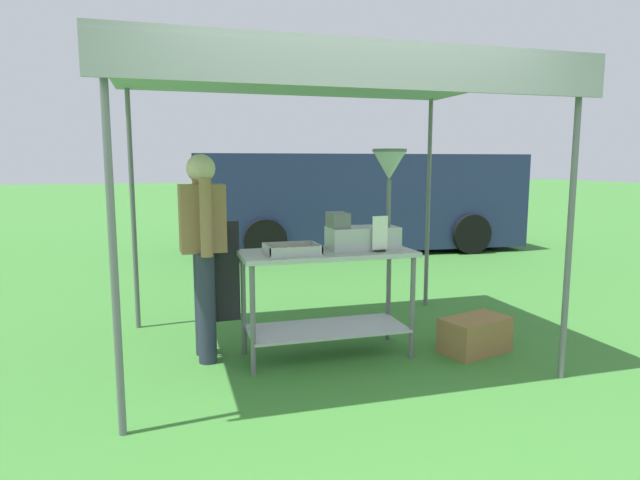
{
  "coord_description": "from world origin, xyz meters",
  "views": [
    {
      "loc": [
        -1.15,
        -3.09,
        1.54
      ],
      "look_at": [
        0.07,
        1.13,
        0.92
      ],
      "focal_mm": 30.39,
      "sensor_mm": 36.0,
      "label": 1
    }
  ],
  "objects_px": {
    "donut_tray": "(292,251)",
    "vendor": "(204,246)",
    "donut_cart": "(327,281)",
    "supply_crate": "(475,335)",
    "donut_fryer": "(370,211)",
    "stall_canopy": "(324,80)",
    "menu_sign": "(380,236)",
    "van_navy": "(357,200)"
  },
  "relations": [
    {
      "from": "stall_canopy",
      "to": "vendor",
      "type": "distance_m",
      "value": 1.58
    },
    {
      "from": "stall_canopy",
      "to": "vendor",
      "type": "height_order",
      "value": "stall_canopy"
    },
    {
      "from": "van_navy",
      "to": "donut_fryer",
      "type": "bearing_deg",
      "value": -108.86
    },
    {
      "from": "supply_crate",
      "to": "van_navy",
      "type": "xyz_separation_m",
      "value": [
        0.92,
        5.39,
        0.73
      ]
    },
    {
      "from": "donut_fryer",
      "to": "van_navy",
      "type": "relative_size",
      "value": 0.14
    },
    {
      "from": "donut_tray",
      "to": "vendor",
      "type": "relative_size",
      "value": 0.25
    },
    {
      "from": "donut_tray",
      "to": "stall_canopy",
      "type": "bearing_deg",
      "value": 26.84
    },
    {
      "from": "donut_cart",
      "to": "supply_crate",
      "type": "distance_m",
      "value": 1.31
    },
    {
      "from": "donut_cart",
      "to": "donut_tray",
      "type": "height_order",
      "value": "donut_tray"
    },
    {
      "from": "donut_tray",
      "to": "supply_crate",
      "type": "height_order",
      "value": "donut_tray"
    },
    {
      "from": "stall_canopy",
      "to": "supply_crate",
      "type": "height_order",
      "value": "stall_canopy"
    },
    {
      "from": "van_navy",
      "to": "stall_canopy",
      "type": "bearing_deg",
      "value": -112.76
    },
    {
      "from": "menu_sign",
      "to": "van_navy",
      "type": "height_order",
      "value": "van_navy"
    },
    {
      "from": "donut_cart",
      "to": "donut_tray",
      "type": "bearing_deg",
      "value": -170.26
    },
    {
      "from": "menu_sign",
      "to": "supply_crate",
      "type": "distance_m",
      "value": 1.16
    },
    {
      "from": "van_navy",
      "to": "vendor",
      "type": "bearing_deg",
      "value": -121.77
    },
    {
      "from": "donut_fryer",
      "to": "van_navy",
      "type": "bearing_deg",
      "value": 71.14
    },
    {
      "from": "stall_canopy",
      "to": "menu_sign",
      "type": "bearing_deg",
      "value": -32.21
    },
    {
      "from": "stall_canopy",
      "to": "donut_tray",
      "type": "distance_m",
      "value": 1.34
    },
    {
      "from": "donut_cart",
      "to": "donut_tray",
      "type": "xyz_separation_m",
      "value": [
        -0.29,
        -0.05,
        0.26
      ]
    },
    {
      "from": "vendor",
      "to": "van_navy",
      "type": "height_order",
      "value": "van_navy"
    },
    {
      "from": "vendor",
      "to": "van_navy",
      "type": "xyz_separation_m",
      "value": [
        3.05,
        4.92,
        -0.02
      ]
    },
    {
      "from": "donut_fryer",
      "to": "supply_crate",
      "type": "distance_m",
      "value": 1.34
    },
    {
      "from": "donut_tray",
      "to": "vendor",
      "type": "height_order",
      "value": "vendor"
    },
    {
      "from": "vendor",
      "to": "supply_crate",
      "type": "bearing_deg",
      "value": -12.53
    },
    {
      "from": "donut_fryer",
      "to": "vendor",
      "type": "xyz_separation_m",
      "value": [
        -1.3,
        0.2,
        -0.26
      ]
    },
    {
      "from": "donut_fryer",
      "to": "stall_canopy",
      "type": "bearing_deg",
      "value": 167.52
    },
    {
      "from": "donut_tray",
      "to": "donut_fryer",
      "type": "height_order",
      "value": "donut_fryer"
    },
    {
      "from": "donut_cart",
      "to": "supply_crate",
      "type": "bearing_deg",
      "value": -12.31
    },
    {
      "from": "donut_tray",
      "to": "menu_sign",
      "type": "xyz_separation_m",
      "value": [
        0.68,
        -0.1,
        0.1
      ]
    },
    {
      "from": "donut_tray",
      "to": "menu_sign",
      "type": "distance_m",
      "value": 0.69
    },
    {
      "from": "supply_crate",
      "to": "stall_canopy",
      "type": "bearing_deg",
      "value": 163.29
    },
    {
      "from": "donut_fryer",
      "to": "menu_sign",
      "type": "bearing_deg",
      "value": -82.59
    },
    {
      "from": "donut_cart",
      "to": "donut_tray",
      "type": "relative_size",
      "value": 3.35
    },
    {
      "from": "stall_canopy",
      "to": "donut_fryer",
      "type": "bearing_deg",
      "value": -12.48
    },
    {
      "from": "donut_tray",
      "to": "van_navy",
      "type": "height_order",
      "value": "van_navy"
    },
    {
      "from": "supply_crate",
      "to": "van_navy",
      "type": "bearing_deg",
      "value": 80.32
    },
    {
      "from": "donut_fryer",
      "to": "donut_cart",
      "type": "bearing_deg",
      "value": -177.34
    },
    {
      "from": "supply_crate",
      "to": "donut_cart",
      "type": "bearing_deg",
      "value": 167.69
    },
    {
      "from": "stall_canopy",
      "to": "vendor",
      "type": "xyz_separation_m",
      "value": [
        -0.93,
        0.11,
        -1.27
      ]
    },
    {
      "from": "donut_cart",
      "to": "vendor",
      "type": "bearing_deg",
      "value": 167.19
    },
    {
      "from": "donut_tray",
      "to": "supply_crate",
      "type": "bearing_deg",
      "value": -8.04
    }
  ]
}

